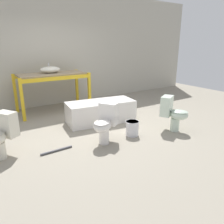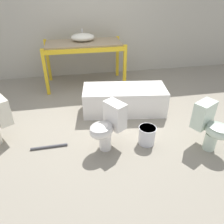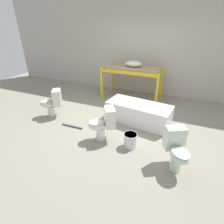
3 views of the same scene
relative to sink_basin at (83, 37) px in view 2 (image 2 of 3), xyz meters
The scene contains 9 objects.
ground_plane 1.94m from the sink_basin, 83.17° to the right, with size 12.00×12.00×0.00m, color gray.
warehouse_wall_rear 0.83m from the sink_basin, 73.45° to the left, with size 10.80×0.08×3.20m.
shelving_rack 0.25m from the sink_basin, 87.52° to the right, with size 1.82×0.89×1.02m.
sink_basin is the anchor object (origin of this frame).
bathtub_main 1.83m from the sink_basin, 67.25° to the right, with size 1.62×0.86×0.49m.
toilet_near 2.62m from the sink_basin, 86.81° to the right, with size 0.63×0.55×0.72m.
toilet_far 3.30m from the sink_basin, 59.84° to the right, with size 0.54×0.63×0.72m.
bucket_white 2.81m from the sink_basin, 73.51° to the right, with size 0.27×0.27×0.29m.
loose_pipe 2.72m from the sink_basin, 107.65° to the right, with size 0.55×0.05×0.04m.
Camera 2 is at (-0.47, -3.52, 2.23)m, focal length 35.00 mm.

